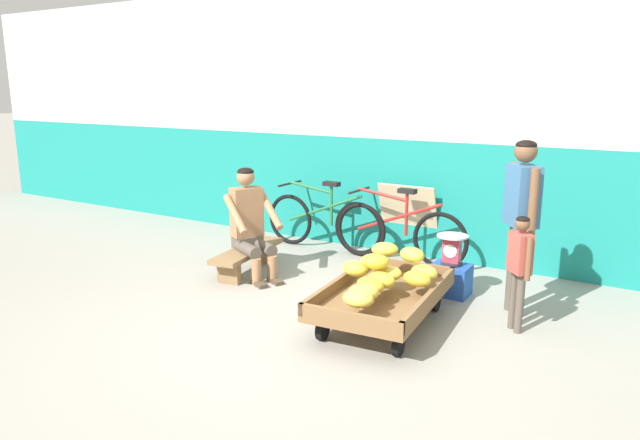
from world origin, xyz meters
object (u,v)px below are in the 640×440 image
vendor_seated (250,223)px  plastic_crate (450,280)px  sign_board (409,220)px  banana_cart (383,297)px  weighing_scale (452,249)px  bicycle_near_left (324,222)px  customer_adult (521,208)px  low_bench (248,255)px  bicycle_far_left (397,232)px  customer_child (520,261)px

vendor_seated → plastic_crate: size_ratio=3.17×
sign_board → banana_cart: bearing=-72.3°
weighing_scale → bicycle_near_left: 2.00m
sign_board → customer_adult: bearing=-38.2°
banana_cart → plastic_crate: banana_cart is taller
low_bench → banana_cart: bearing=-15.6°
bicycle_far_left → sign_board: size_ratio=1.93×
bicycle_near_left → sign_board: sign_board is taller
customer_child → vendor_seated: bearing=179.7°
vendor_seated → weighing_scale: (2.01, 0.52, -0.11)m
bicycle_far_left → customer_child: size_ratio=1.72×
low_bench → customer_adult: bearing=6.9°
weighing_scale → sign_board: sign_board is taller
plastic_crate → customer_adult: 1.04m
bicycle_near_left → banana_cart: bearing=-46.6°
plastic_crate → bicycle_far_left: 1.18m
low_bench → weighing_scale: (2.09, 0.48, 0.25)m
customer_child → plastic_crate: bearing=144.2°
low_bench → bicycle_far_left: size_ratio=0.68×
vendor_seated → bicycle_far_left: (1.12, 1.26, -0.21)m
low_bench → bicycle_far_left: (1.20, 1.22, 0.15)m
bicycle_near_left → bicycle_far_left: same height
plastic_crate → weighing_scale: (0.00, -0.00, 0.30)m
low_bench → sign_board: (1.20, 1.54, 0.23)m
plastic_crate → weighing_scale: weighing_scale is taller
weighing_scale → customer_child: (0.74, -0.53, 0.14)m
weighing_scale → plastic_crate: bearing=90.0°
weighing_scale → customer_adult: 0.82m
bicycle_near_left → vendor_seated: bearing=-97.0°
weighing_scale → customer_adult: size_ratio=0.20×
plastic_crate → bicycle_near_left: 2.00m
sign_board → customer_child: 2.29m
customer_child → low_bench: bearing=178.9°
sign_board → weighing_scale: bearing=-49.8°
customer_child → bicycle_near_left: bearing=154.3°
vendor_seated → sign_board: (1.12, 1.58, -0.14)m
vendor_seated → bicycle_far_left: bearing=48.4°
plastic_crate → bicycle_far_left: (-0.89, 0.74, 0.20)m
plastic_crate → bicycle_far_left: size_ratio=0.22×
vendor_seated → customer_adult: bearing=8.0°
customer_adult → customer_child: bearing=-75.2°
banana_cart → bicycle_far_left: (-0.66, 1.73, 0.11)m
vendor_seated → bicycle_near_left: 1.27m
bicycle_far_left → customer_adult: (1.53, -0.89, 0.60)m
banana_cart → plastic_crate: 1.03m
plastic_crate → customer_child: (0.74, -0.54, 0.45)m
sign_board → customer_child: size_ratio=0.89×
bicycle_far_left → vendor_seated: bearing=-131.6°
low_bench → vendor_seated: bearing=-26.8°
customer_adult → customer_child: customer_adult is taller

